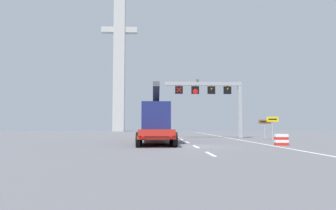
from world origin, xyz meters
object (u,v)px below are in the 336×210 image
heavy_haul_truck_red (156,121)px  bridge_pylon_distant (119,48)px  exit_sign_yellow (273,123)px  tourist_info_sign_brown (265,125)px  overhead_lane_gantry (214,93)px  crash_barrier_striped (281,140)px

heavy_haul_truck_red → bridge_pylon_distant: bridge_pylon_distant is taller
exit_sign_yellow → tourist_info_sign_brown: bearing=86.7°
tourist_info_sign_brown → overhead_lane_gantry: bearing=140.4°
crash_barrier_striped → overhead_lane_gantry: bearing=102.5°
heavy_haul_truck_red → tourist_info_sign_brown: heavy_haul_truck_red is taller
bridge_pylon_distant → heavy_haul_truck_red: bearing=-78.8°
heavy_haul_truck_red → tourist_info_sign_brown: (11.97, 2.61, -0.34)m
overhead_lane_gantry → heavy_haul_truck_red: (-7.26, -6.52, -3.48)m
tourist_info_sign_brown → crash_barrier_striped: size_ratio=2.10×
heavy_haul_truck_red → exit_sign_yellow: 11.84m
overhead_lane_gantry → crash_barrier_striped: overhead_lane_gantry is taller
crash_barrier_striped → exit_sign_yellow: bearing=73.2°
heavy_haul_truck_red → crash_barrier_striped: (10.00, -5.86, -1.54)m
overhead_lane_gantry → tourist_info_sign_brown: bearing=-39.6°
overhead_lane_gantry → bridge_pylon_distant: bearing=112.9°
overhead_lane_gantry → bridge_pylon_distant: size_ratio=0.24×
heavy_haul_truck_red → exit_sign_yellow: bearing=1.1°
overhead_lane_gantry → tourist_info_sign_brown: overhead_lane_gantry is taller
overhead_lane_gantry → tourist_info_sign_brown: size_ratio=4.42×
overhead_lane_gantry → exit_sign_yellow: 8.59m
overhead_lane_gantry → tourist_info_sign_brown: (4.71, -3.91, -3.82)m
exit_sign_yellow → crash_barrier_striped: exit_sign_yellow is taller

